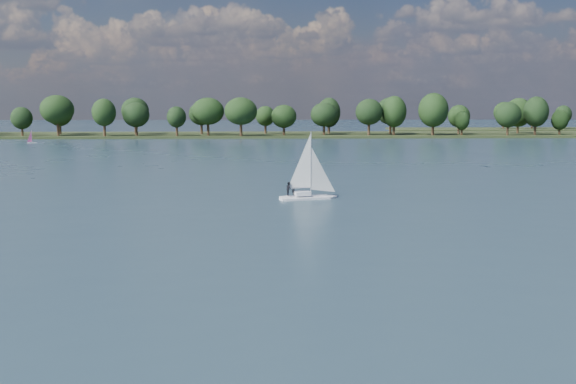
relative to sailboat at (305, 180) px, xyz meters
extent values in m
plane|color=#233342|center=(2.19, 47.32, -2.43)|extent=(700.00, 700.00, 0.00)
cube|color=black|center=(2.19, 159.32, -2.43)|extent=(660.00, 40.00, 1.50)
cube|color=white|center=(0.10, 0.01, -2.43)|extent=(6.86, 3.42, 0.78)
cube|color=white|center=(0.10, 0.01, -1.65)|extent=(2.17, 1.61, 0.49)
cylinder|color=#B0B0B7|center=(0.10, 0.01, 1.99)|extent=(0.12, 0.12, 7.78)
imported|color=black|center=(-1.48, 0.12, -1.04)|extent=(0.58, 0.71, 1.68)
imported|color=black|center=(-2.05, -0.33, -1.04)|extent=(0.72, 0.88, 1.68)
cube|color=white|center=(-74.38, 116.74, -2.43)|extent=(2.78, 2.27, 0.42)
cylinder|color=silver|center=(-74.38, 116.74, -0.32)|extent=(0.08, 0.08, 3.76)
camera|label=1|loc=(-5.15, -78.01, 9.26)|focal=40.00mm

